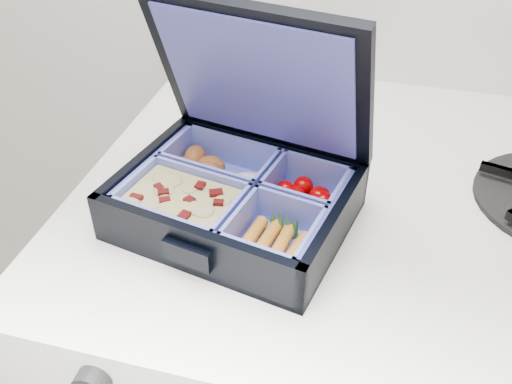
% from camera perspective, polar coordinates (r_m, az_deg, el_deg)
% --- Properties ---
extents(bento_box, '(0.25, 0.21, 0.05)m').
position_cam_1_polar(bento_box, '(0.56, -2.11, -0.84)').
color(bento_box, black).
rests_on(bento_box, stove).
extents(burner_grate_rear, '(0.16, 0.16, 0.02)m').
position_cam_1_polar(burner_grate_rear, '(0.74, 3.78, 8.05)').
color(burner_grate_rear, black).
rests_on(burner_grate_rear, stove).
extents(fork, '(0.11, 0.15, 0.01)m').
position_cam_1_polar(fork, '(0.67, 2.27, 3.59)').
color(fork, silver).
rests_on(fork, stove).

